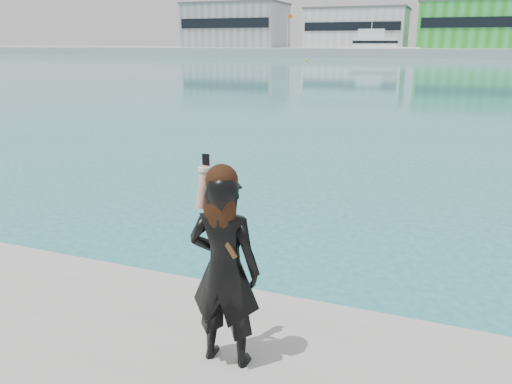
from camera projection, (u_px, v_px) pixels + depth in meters
far_quay at (448, 52)px, 120.57m from camera, size 320.00×40.00×2.00m
warehouse_grey_left at (236, 25)px, 135.89m from camera, size 26.52×16.36×11.50m
warehouse_white at (357, 28)px, 124.74m from camera, size 24.48×15.35×9.50m
warehouse_green at (488, 24)px, 114.19m from camera, size 30.60×16.36×10.50m
flagpole_left at (288, 29)px, 124.09m from camera, size 1.28×0.16×8.00m
motor_yacht at (377, 47)px, 112.14m from camera, size 17.85×6.94×8.11m
buoy_far at (306, 61)px, 90.74m from camera, size 0.50×0.50×0.50m
woman at (224, 265)px, 4.00m from camera, size 0.61×0.41×1.73m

